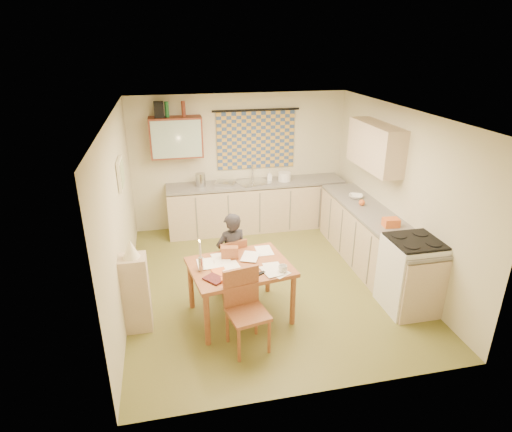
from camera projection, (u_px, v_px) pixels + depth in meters
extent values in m
cube|color=brown|center=(267.00, 281.00, 6.47)|extent=(4.00, 4.50, 0.02)
cube|color=white|center=(269.00, 113.00, 5.50)|extent=(4.00, 4.50, 0.02)
cube|color=beige|center=(240.00, 162.00, 8.02)|extent=(4.00, 0.02, 2.50)
cube|color=beige|center=(326.00, 290.00, 3.94)|extent=(4.00, 0.02, 2.50)
cube|color=beige|center=(119.00, 215.00, 5.60)|extent=(0.02, 4.50, 2.50)
cube|color=beige|center=(399.00, 194.00, 6.37)|extent=(0.02, 4.50, 2.50)
cube|color=navy|center=(256.00, 140.00, 7.89)|extent=(1.45, 0.03, 1.05)
cylinder|color=black|center=(256.00, 110.00, 7.66)|extent=(1.60, 0.04, 0.04)
cube|color=#5D2618|center=(176.00, 137.00, 7.43)|extent=(0.90, 0.34, 0.70)
cube|color=#99B2A5|center=(177.00, 139.00, 7.27)|extent=(0.84, 0.02, 0.64)
cube|color=tan|center=(375.00, 146.00, 6.60)|extent=(0.34, 1.30, 0.70)
cube|color=#EAE4C4|center=(120.00, 173.00, 5.79)|extent=(0.04, 0.50, 0.40)
cube|color=beige|center=(122.00, 173.00, 5.79)|extent=(0.01, 0.42, 0.32)
cube|color=tan|center=(256.00, 207.00, 8.11)|extent=(3.30, 0.60, 0.86)
cube|color=#615E5C|center=(256.00, 183.00, 7.93)|extent=(3.30, 0.62, 0.04)
cube|color=tan|center=(372.00, 243.00, 6.69)|extent=(0.60, 2.95, 0.86)
cube|color=#615E5C|center=(375.00, 215.00, 6.51)|extent=(0.62, 2.95, 0.04)
cube|color=white|center=(410.00, 275.00, 5.67)|extent=(0.65, 0.65, 0.98)
cube|color=black|center=(416.00, 241.00, 5.47)|extent=(0.62, 0.62, 0.03)
cube|color=silver|center=(253.00, 185.00, 7.92)|extent=(0.66, 0.60, 0.10)
cylinder|color=silver|center=(252.00, 173.00, 8.02)|extent=(0.03, 0.03, 0.28)
cube|color=silver|center=(225.00, 183.00, 7.79)|extent=(0.43, 0.40, 0.06)
cylinder|color=silver|center=(201.00, 180.00, 7.67)|extent=(0.20, 0.20, 0.24)
cylinder|color=white|center=(284.00, 176.00, 7.99)|extent=(0.31, 0.31, 0.16)
imported|color=white|center=(270.00, 176.00, 7.98)|extent=(0.10, 0.10, 0.19)
imported|color=white|center=(356.00, 196.00, 7.13)|extent=(0.41, 0.41, 0.06)
cube|color=#D76127|center=(391.00, 222.00, 6.06)|extent=(0.23, 0.18, 0.12)
sphere|color=#D76127|center=(362.00, 203.00, 6.81)|extent=(0.10, 0.10, 0.10)
cube|color=black|center=(159.00, 110.00, 7.19)|extent=(0.17, 0.20, 0.26)
cylinder|color=#195926|center=(167.00, 109.00, 7.22)|extent=(0.08, 0.08, 0.26)
cylinder|color=#5D2618|center=(183.00, 109.00, 7.27)|extent=(0.09, 0.09, 0.26)
cube|color=brown|center=(240.00, 267.00, 5.40)|extent=(1.37, 1.12, 0.05)
cube|color=brown|center=(229.00, 265.00, 6.06)|extent=(0.49, 0.49, 0.04)
cube|color=brown|center=(234.00, 256.00, 5.82)|extent=(0.38, 0.15, 0.43)
cube|color=brown|center=(248.00, 314.00, 4.91)|extent=(0.52, 0.52, 0.04)
cube|color=brown|center=(241.00, 286.00, 4.97)|extent=(0.44, 0.13, 0.48)
imported|color=black|center=(232.00, 255.00, 5.91)|extent=(0.61, 0.54, 1.25)
cube|color=tan|center=(136.00, 293.00, 5.25)|extent=(0.32, 0.30, 1.00)
cone|color=#EAE4C4|center=(131.00, 249.00, 5.01)|extent=(0.20, 0.20, 0.22)
cube|color=brown|center=(230.00, 253.00, 5.53)|extent=(0.23, 0.14, 0.16)
imported|color=white|center=(283.00, 269.00, 5.22)|extent=(0.15, 0.15, 0.09)
imported|color=maroon|center=(209.00, 282.00, 4.99)|extent=(0.41, 0.41, 0.02)
imported|color=#D76127|center=(213.00, 274.00, 5.17)|extent=(0.24, 0.29, 0.02)
cube|color=#D76127|center=(226.00, 280.00, 5.02)|extent=(0.12, 0.09, 0.04)
cube|color=black|center=(260.00, 274.00, 5.18)|extent=(0.14, 0.10, 0.02)
cylinder|color=silver|center=(201.00, 264.00, 5.24)|extent=(0.07, 0.07, 0.18)
cylinder|color=white|center=(200.00, 250.00, 5.14)|extent=(0.03, 0.03, 0.22)
sphere|color=#FFCC66|center=(199.00, 241.00, 5.10)|extent=(0.02, 0.02, 0.02)
cube|color=white|center=(277.00, 271.00, 5.24)|extent=(0.33, 0.36, 0.00)
cube|color=white|center=(264.00, 251.00, 5.75)|extent=(0.21, 0.30, 0.00)
cube|color=white|center=(231.00, 267.00, 5.34)|extent=(0.25, 0.33, 0.00)
cube|color=white|center=(223.00, 262.00, 5.45)|extent=(0.22, 0.31, 0.00)
cube|color=white|center=(221.00, 258.00, 5.55)|extent=(0.25, 0.32, 0.00)
cube|color=white|center=(273.00, 268.00, 5.30)|extent=(0.21, 0.30, 0.00)
cube|color=white|center=(206.00, 264.00, 5.40)|extent=(0.22, 0.30, 0.00)
cube|color=white|center=(271.00, 271.00, 5.24)|extent=(0.27, 0.34, 0.00)
cube|color=white|center=(231.00, 271.00, 5.23)|extent=(0.32, 0.36, 0.00)
cube|color=white|center=(240.00, 276.00, 5.11)|extent=(0.23, 0.31, 0.00)
cube|color=white|center=(242.00, 274.00, 5.15)|extent=(0.26, 0.33, 0.00)
cube|color=white|center=(250.00, 256.00, 5.57)|extent=(0.31, 0.36, 0.00)
cube|color=white|center=(237.00, 271.00, 5.21)|extent=(0.35, 0.36, 0.00)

